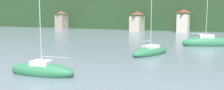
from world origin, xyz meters
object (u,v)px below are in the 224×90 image
at_px(sailboat_near_1, 42,70).
at_px(shore_building_central, 183,21).
at_px(shore_building_westcentral, 137,21).
at_px(sailboat_mid_6, 151,52).
at_px(shore_building_west, 62,20).
at_px(sailboat_far_5, 206,43).

bearing_deg(sailboat_near_1, shore_building_central, -99.93).
xyz_separation_m(shore_building_westcentral, sailboat_mid_6, (17.71, -45.59, -2.79)).
height_order(shore_building_central, sailboat_mid_6, sailboat_mid_6).
xyz_separation_m(shore_building_central, sailboat_near_1, (-2.99, -59.85, -3.06)).
relative_size(shore_building_west, sailboat_near_1, 0.80).
bearing_deg(shore_building_west, sailboat_mid_6, -43.07).
height_order(sailboat_far_5, sailboat_mid_6, sailboat_mid_6).
distance_m(sailboat_far_5, sailboat_mid_6, 14.47).
distance_m(shore_building_westcentral, sailboat_near_1, 61.72).
relative_size(shore_building_west, shore_building_central, 0.97).
relative_size(shore_building_westcentral, sailboat_far_5, 0.66).
xyz_separation_m(shore_building_west, sailboat_near_1, (42.08, -59.53, -2.96)).
distance_m(shore_building_central, sailboat_near_1, 60.01).
height_order(shore_building_west, shore_building_central, shore_building_central).
bearing_deg(shore_building_west, sailboat_near_1, -54.74).
bearing_deg(sailboat_far_5, sailboat_near_1, -135.76).
height_order(shore_building_west, sailboat_mid_6, sailboat_mid_6).
bearing_deg(shore_building_west, sailboat_far_5, -30.36).
bearing_deg(shore_building_central, shore_building_west, -179.58).
height_order(shore_building_central, sailboat_near_1, sailboat_near_1).
height_order(shore_building_west, sailboat_far_5, sailboat_far_5).
bearing_deg(sailboat_near_1, sailboat_far_5, -119.68).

